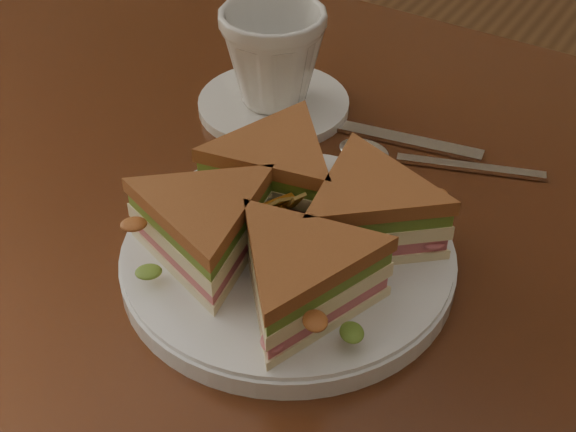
{
  "coord_description": "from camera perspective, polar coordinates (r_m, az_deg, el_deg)",
  "views": [
    {
      "loc": [
        0.18,
        -0.42,
        1.17
      ],
      "look_at": [
        -0.06,
        -0.05,
        0.8
      ],
      "focal_mm": 50.0,
      "sensor_mm": 36.0,
      "label": 1
    }
  ],
  "objects": [
    {
      "name": "table",
      "position": [
        0.7,
        5.93,
        -8.94
      ],
      "size": [
        1.2,
        0.8,
        0.75
      ],
      "color": "#36180C",
      "rests_on": "ground"
    },
    {
      "name": "plate",
      "position": [
        0.61,
        0.0,
        -3.03
      ],
      "size": [
        0.25,
        0.25,
        0.02
      ],
      "primitive_type": "cylinder",
      "color": "white",
      "rests_on": "table"
    },
    {
      "name": "sandwich_wedges",
      "position": [
        0.59,
        -0.0,
        -0.38
      ],
      "size": [
        0.27,
        0.27,
        0.06
      ],
      "color": "#FFEFBC",
      "rests_on": "plate"
    },
    {
      "name": "crisps_mound",
      "position": [
        0.59,
        0.0,
        -0.67
      ],
      "size": [
        0.09,
        0.09,
        0.05
      ],
      "primitive_type": null,
      "color": "#C87119",
      "rests_on": "plate"
    },
    {
      "name": "spoon",
      "position": [
        0.73,
        7.21,
        4.29
      ],
      "size": [
        0.18,
        0.07,
        0.01
      ],
      "rotation": [
        0.0,
        0.0,
        0.34
      ],
      "color": "silver",
      "rests_on": "table"
    },
    {
      "name": "knife",
      "position": [
        0.76,
        5.21,
        6.03
      ],
      "size": [
        0.21,
        0.05,
        0.0
      ],
      "rotation": [
        0.0,
        0.0,
        0.18
      ],
      "color": "silver",
      "rests_on": "table"
    },
    {
      "name": "saucer",
      "position": [
        0.79,
        -1.03,
        7.96
      ],
      "size": [
        0.15,
        0.15,
        0.01
      ],
      "primitive_type": "cylinder",
      "color": "white",
      "rests_on": "table"
    },
    {
      "name": "coffee_cup",
      "position": [
        0.77,
        -1.07,
        11.24
      ],
      "size": [
        0.13,
        0.13,
        0.09
      ],
      "primitive_type": "imported",
      "rotation": [
        0.0,
        0.0,
        -0.37
      ],
      "color": "white",
      "rests_on": "saucer"
    }
  ]
}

